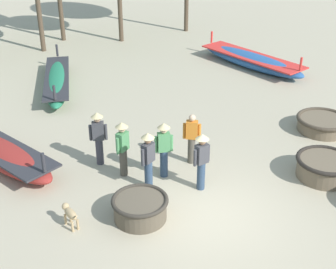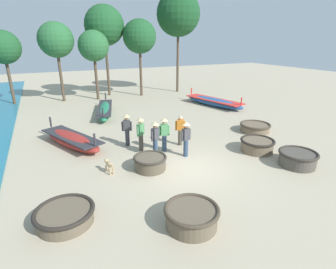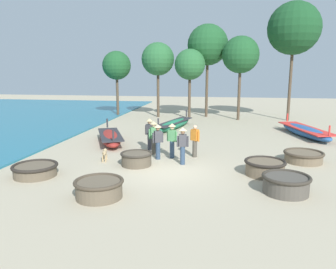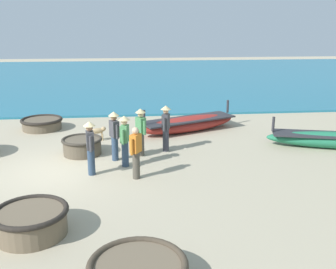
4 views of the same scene
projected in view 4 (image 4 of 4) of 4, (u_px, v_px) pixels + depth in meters
The scene contains 13 objects.
ground_plane at pixel (57, 171), 12.25m from camera, with size 80.00×80.00×0.00m, color tan.
sea at pixel (149, 77), 32.81m from camera, with size 28.00×52.00×0.10m, color teal.
coracle_far_right at pixel (82, 146), 13.72m from camera, with size 1.41×1.41×0.59m.
coracle_beside_post at pixel (42, 123), 16.95m from camera, with size 1.77×1.77×0.49m.
coracle_center at pixel (31, 221), 8.49m from camera, with size 1.64×1.64×0.61m.
long_boat_white_hull at pixel (188, 123), 16.64m from camera, with size 2.83×4.57×1.14m.
fisherman_crouching at pixel (125, 138), 12.39m from camera, with size 0.52×0.36×1.67m.
fisherman_hauling at pixel (166, 125), 13.88m from camera, with size 0.50×0.36×1.67m.
fisherman_by_coracle at pixel (90, 145), 11.69m from camera, with size 0.52×0.36×1.67m.
fisherman_standing_right at pixel (141, 129), 13.40m from camera, with size 0.46×0.37×1.67m.
fisherman_with_hat at pixel (114, 133), 12.95m from camera, with size 0.48×0.36×1.67m.
fisherman_standing_left at pixel (136, 152), 11.44m from camera, with size 0.46×0.37×1.57m.
dog at pixel (98, 131), 15.31m from camera, with size 0.30×0.68×0.55m.
Camera 4 is at (11.75, 2.31, 4.47)m, focal length 42.00 mm.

